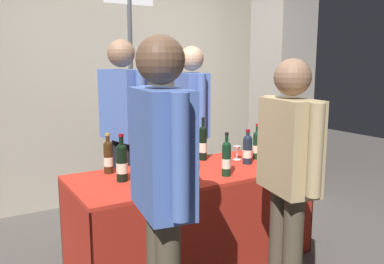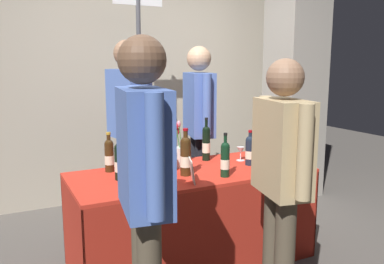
% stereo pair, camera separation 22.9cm
% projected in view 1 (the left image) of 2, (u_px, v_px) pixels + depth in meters
% --- Properties ---
extents(ground_plane, '(12.00, 12.00, 0.00)m').
position_uv_depth(ground_plane, '(192.00, 259.00, 3.15)').
color(ground_plane, '#514C47').
extents(back_partition, '(5.34, 0.12, 2.80)m').
position_uv_depth(back_partition, '(110.00, 75.00, 4.40)').
color(back_partition, '#B2A893').
rests_on(back_partition, ground_plane).
extents(concrete_pillar, '(0.53, 0.53, 3.43)m').
position_uv_depth(concrete_pillar, '(283.00, 47.00, 4.58)').
color(concrete_pillar, gray).
rests_on(concrete_pillar, ground_plane).
extents(tasting_table, '(1.81, 0.78, 0.72)m').
position_uv_depth(tasting_table, '(192.00, 197.00, 3.06)').
color(tasting_table, red).
rests_on(tasting_table, ground_plane).
extents(featured_wine_bottle, '(0.08, 0.08, 0.28)m').
position_uv_depth(featured_wine_bottle, '(247.00, 149.00, 3.22)').
color(featured_wine_bottle, '#192333').
rests_on(featured_wine_bottle, tasting_table).
extents(display_bottle_0, '(0.08, 0.08, 0.30)m').
position_uv_depth(display_bottle_0, '(257.00, 144.00, 3.39)').
color(display_bottle_0, black).
rests_on(display_bottle_0, tasting_table).
extents(display_bottle_1, '(0.07, 0.07, 0.32)m').
position_uv_depth(display_bottle_1, '(226.00, 158.00, 2.87)').
color(display_bottle_1, black).
rests_on(display_bottle_1, tasting_table).
extents(display_bottle_2, '(0.08, 0.08, 0.33)m').
position_uv_depth(display_bottle_2, '(122.00, 162.00, 2.74)').
color(display_bottle_2, black).
rests_on(display_bottle_2, tasting_table).
extents(display_bottle_3, '(0.07, 0.07, 0.36)m').
position_uv_depth(display_bottle_3, '(203.00, 142.00, 3.34)').
color(display_bottle_3, black).
rests_on(display_bottle_3, tasting_table).
extents(display_bottle_4, '(0.07, 0.07, 0.30)m').
position_uv_depth(display_bottle_4, '(108.00, 156.00, 2.94)').
color(display_bottle_4, '#38230F').
rests_on(display_bottle_4, tasting_table).
extents(display_bottle_5, '(0.08, 0.08, 0.32)m').
position_uv_depth(display_bottle_5, '(166.00, 157.00, 2.90)').
color(display_bottle_5, '#192333').
rests_on(display_bottle_5, tasting_table).
extents(display_bottle_6, '(0.08, 0.08, 0.35)m').
position_uv_depth(display_bottle_6, '(187.00, 155.00, 2.88)').
color(display_bottle_6, '#38230F').
rests_on(display_bottle_6, tasting_table).
extents(wine_glass_near_vendor, '(0.08, 0.08, 0.12)m').
position_uv_depth(wine_glass_near_vendor, '(153.00, 160.00, 3.02)').
color(wine_glass_near_vendor, silver).
rests_on(wine_glass_near_vendor, tasting_table).
extents(wine_glass_mid, '(0.07, 0.07, 0.12)m').
position_uv_depth(wine_glass_mid, '(237.00, 150.00, 3.36)').
color(wine_glass_mid, silver).
rests_on(wine_glass_mid, tasting_table).
extents(wine_glass_near_taster, '(0.07, 0.07, 0.14)m').
position_uv_depth(wine_glass_near_taster, '(145.00, 155.00, 3.08)').
color(wine_glass_near_taster, silver).
rests_on(wine_glass_near_taster, tasting_table).
extents(flower_vase, '(0.11, 0.11, 0.37)m').
position_uv_depth(flower_vase, '(177.00, 155.00, 3.12)').
color(flower_vase, silver).
rests_on(flower_vase, tasting_table).
extents(brochure_stand, '(0.08, 0.15, 0.16)m').
position_uv_depth(brochure_stand, '(195.00, 171.00, 2.72)').
color(brochure_stand, silver).
rests_on(brochure_stand, tasting_table).
extents(vendor_presenter, '(0.30, 0.64, 1.73)m').
position_uv_depth(vendor_presenter, '(123.00, 118.00, 3.51)').
color(vendor_presenter, black).
rests_on(vendor_presenter, ground_plane).
extents(vendor_assistant, '(0.31, 0.63, 1.69)m').
position_uv_depth(vendor_assistant, '(192.00, 116.00, 3.84)').
color(vendor_assistant, black).
rests_on(vendor_assistant, ground_plane).
extents(taster_foreground_right, '(0.29, 0.56, 1.56)m').
position_uv_depth(taster_foreground_right, '(289.00, 167.00, 2.36)').
color(taster_foreground_right, '#4C4233').
rests_on(taster_foreground_right, ground_plane).
extents(taster_foreground_left, '(0.28, 0.59, 1.66)m').
position_uv_depth(taster_foreground_left, '(162.00, 176.00, 1.90)').
color(taster_foreground_left, '#4C4233').
rests_on(taster_foreground_left, ground_plane).
extents(booth_signpost, '(0.49, 0.04, 2.30)m').
position_uv_depth(booth_signpost, '(131.00, 75.00, 3.86)').
color(booth_signpost, '#47474C').
rests_on(booth_signpost, ground_plane).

